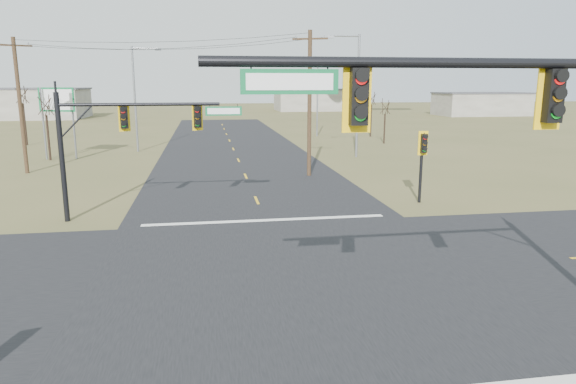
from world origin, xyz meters
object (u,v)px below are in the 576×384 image
object	(u,v)px
mast_arm_far	(129,128)
streetlight_b	(316,94)
mast_arm_near	(568,140)
highway_sign	(57,109)
pedestal_signal_ne	(423,150)
bare_tree_c	(385,106)
bare_tree_d	(372,98)
bare_tree_b	(22,94)
utility_pole_near	(310,102)
utility_pole_far	(20,104)
bare_tree_a	(45,104)
streetlight_a	(355,89)
streetlight_c	(137,93)

from	to	relation	value
mast_arm_far	streetlight_b	world-z (taller)	streetlight_b
mast_arm_near	highway_sign	bearing A→B (deg)	119.47
pedestal_signal_ne	bare_tree_c	world-z (taller)	bare_tree_c
bare_tree_c	bare_tree_d	world-z (taller)	bare_tree_d
bare_tree_c	bare_tree_d	bearing A→B (deg)	83.20
streetlight_b	bare_tree_b	xyz separation A→B (m)	(-33.37, -4.41, 0.27)
pedestal_signal_ne	highway_sign	size ratio (longest dim) A/B	0.65
mast_arm_far	utility_pole_near	distance (m)	15.34
utility_pole_near	bare_tree_b	size ratio (longest dim) A/B	1.48
utility_pole_far	bare_tree_a	distance (m)	6.72
streetlight_b	bare_tree_b	world-z (taller)	streetlight_b
utility_pole_far	pedestal_signal_ne	bearing A→B (deg)	-29.18
streetlight_a	bare_tree_c	distance (m)	12.04
utility_pole_far	bare_tree_c	xyz separation A→B (m)	(33.36, 14.32, -0.99)
bare_tree_b	mast_arm_far	bearing A→B (deg)	-65.30
utility_pole_near	streetlight_b	xyz separation A→B (m)	(6.55, 28.04, -0.05)
mast_arm_near	streetlight_b	world-z (taller)	streetlight_b
mast_arm_far	utility_pole_near	bearing A→B (deg)	19.33
utility_pole_far	highway_sign	size ratio (longest dim) A/B	1.58
streetlight_a	bare_tree_b	xyz separation A→B (m)	(-32.84, 14.73, -0.58)
mast_arm_near	streetlight_b	distance (m)	55.55
mast_arm_far	pedestal_signal_ne	distance (m)	15.71
bare_tree_b	mast_arm_near	bearing A→B (deg)	-62.30
mast_arm_near	streetlight_c	size ratio (longest dim) A/B	1.09
utility_pole_near	highway_sign	size ratio (longest dim) A/B	1.63
utility_pole_near	bare_tree_c	xyz separation A→B (m)	(12.48, 18.86, -1.17)
utility_pole_near	bare_tree_d	distance (m)	29.68
mast_arm_near	utility_pole_far	bearing A→B (deg)	125.42
mast_arm_far	streetlight_a	distance (m)	25.96
streetlight_a	bare_tree_a	xyz separation A→B (m)	(-27.05, 2.36, -1.21)
streetlight_c	streetlight_b	bearing A→B (deg)	11.46
highway_sign	mast_arm_near	bearing A→B (deg)	-45.14
utility_pole_far	streetlight_b	distance (m)	36.11
pedestal_signal_ne	bare_tree_d	world-z (taller)	bare_tree_d
mast_arm_near	bare_tree_a	xyz separation A→B (m)	(-20.86, 38.36, -0.62)
pedestal_signal_ne	streetlight_b	bearing A→B (deg)	89.18
pedestal_signal_ne	streetlight_a	bearing A→B (deg)	87.64
mast_arm_near	mast_arm_far	world-z (taller)	mast_arm_near
streetlight_c	bare_tree_a	xyz separation A→B (m)	(-7.15, -4.88, -0.78)
mast_arm_far	mast_arm_near	bearing A→B (deg)	-80.83
mast_arm_near	bare_tree_b	xyz separation A→B (m)	(-26.64, 50.73, 0.00)
pedestal_signal_ne	bare_tree_a	world-z (taller)	bare_tree_a
pedestal_signal_ne	bare_tree_a	xyz separation A→B (m)	(-25.55, 20.89, 1.89)
highway_sign	bare_tree_d	world-z (taller)	highway_sign
streetlight_a	bare_tree_c	world-z (taller)	streetlight_a
pedestal_signal_ne	streetlight_b	xyz separation A→B (m)	(2.04, 37.67, 2.25)
bare_tree_a	utility_pole_near	bearing A→B (deg)	-28.16
mast_arm_near	bare_tree_a	bearing A→B (deg)	120.78
bare_tree_d	bare_tree_c	bearing A→B (deg)	-96.80
mast_arm_near	streetlight_c	distance (m)	45.36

